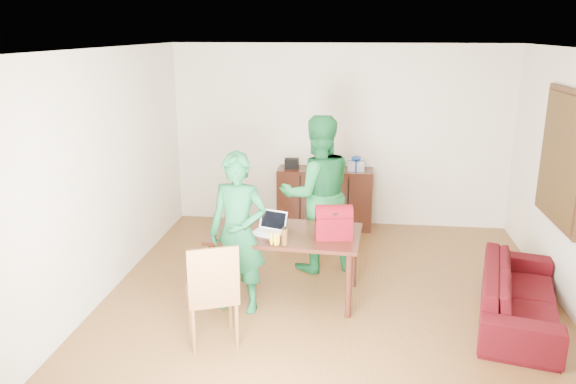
# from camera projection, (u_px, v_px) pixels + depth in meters

# --- Properties ---
(room) EXTENTS (5.20, 5.70, 2.90)m
(room) POSITION_uv_depth(u_px,v_px,m) (333.00, 186.00, 5.88)
(room) COLOR #4E2B13
(room) RESTS_ON ground
(table) EXTENTS (1.67, 1.01, 0.76)m
(table) POSITION_uv_depth(u_px,v_px,m) (286.00, 240.00, 6.15)
(table) COLOR black
(table) RESTS_ON ground
(chair) EXTENTS (0.60, 0.59, 1.03)m
(chair) POSITION_uv_depth(u_px,v_px,m) (213.00, 312.00, 5.33)
(chair) COLOR brown
(chair) RESTS_ON ground
(person_near) EXTENTS (0.67, 0.49, 1.71)m
(person_near) POSITION_uv_depth(u_px,v_px,m) (238.00, 233.00, 5.81)
(person_near) COLOR #13572C
(person_near) RESTS_ON ground
(person_far) EXTENTS (1.13, 1.00, 1.93)m
(person_far) POSITION_uv_depth(u_px,v_px,m) (317.00, 194.00, 6.81)
(person_far) COLOR #16662E
(person_far) RESTS_ON ground
(laptop) EXTENTS (0.37, 0.31, 0.23)m
(laptop) POSITION_uv_depth(u_px,v_px,m) (267.00, 230.00, 6.06)
(laptop) COLOR white
(laptop) RESTS_ON table
(bananas) EXTENTS (0.16, 0.12, 0.05)m
(bananas) POSITION_uv_depth(u_px,v_px,m) (275.00, 243.00, 5.74)
(bananas) COLOR gold
(bananas) RESTS_ON table
(bottle) EXTENTS (0.08, 0.08, 0.19)m
(bottle) POSITION_uv_depth(u_px,v_px,m) (285.00, 236.00, 5.74)
(bottle) COLOR #543413
(bottle) RESTS_ON table
(red_bag) EXTENTS (0.41, 0.28, 0.28)m
(red_bag) POSITION_uv_depth(u_px,v_px,m) (334.00, 225.00, 5.93)
(red_bag) COLOR maroon
(red_bag) RESTS_ON table
(sofa) EXTENTS (1.15, 1.99, 0.55)m
(sofa) POSITION_uv_depth(u_px,v_px,m) (520.00, 294.00, 5.75)
(sofa) COLOR #3E0815
(sofa) RESTS_ON ground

